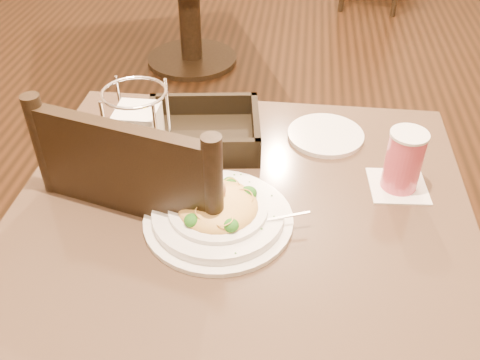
# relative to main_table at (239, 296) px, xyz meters

# --- Properties ---
(main_table) EXTENTS (0.90, 0.90, 0.72)m
(main_table) POSITION_rel_main_table_xyz_m (0.00, 0.00, 0.00)
(main_table) COLOR black
(main_table) RESTS_ON ground
(dining_chair_near) EXTENTS (0.51, 0.51, 0.93)m
(dining_chair_near) POSITION_rel_main_table_xyz_m (-0.18, 0.13, 0.01)
(dining_chair_near) COLOR black
(dining_chair_near) RESTS_ON ground
(pasta_bowl) EXTENTS (0.31, 0.28, 0.09)m
(pasta_bowl) POSITION_rel_main_table_xyz_m (-0.04, -0.01, 0.25)
(pasta_bowl) COLOR white
(pasta_bowl) RESTS_ON main_table
(drink_glass) EXTENTS (0.12, 0.12, 0.13)m
(drink_glass) POSITION_rel_main_table_xyz_m (0.31, 0.14, 0.29)
(drink_glass) COLOR white
(drink_glass) RESTS_ON main_table
(bread_basket) EXTENTS (0.28, 0.24, 0.07)m
(bread_basket) POSITION_rel_main_table_xyz_m (-0.11, 0.25, 0.25)
(bread_basket) COLOR black
(bread_basket) RESTS_ON main_table
(napkin_caddy) EXTENTS (0.13, 0.13, 0.20)m
(napkin_caddy) POSITION_rel_main_table_xyz_m (-0.21, 0.11, 0.31)
(napkin_caddy) COLOR silver
(napkin_caddy) RESTS_ON main_table
(side_plate) EXTENTS (0.23, 0.23, 0.01)m
(side_plate) POSITION_rel_main_table_xyz_m (0.17, 0.30, 0.23)
(side_plate) COLOR white
(side_plate) RESTS_ON main_table
(butter_ramekin) EXTENTS (0.10, 0.10, 0.04)m
(butter_ramekin) POSITION_rel_main_table_xyz_m (-0.32, 0.06, 0.24)
(butter_ramekin) COLOR white
(butter_ramekin) RESTS_ON main_table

